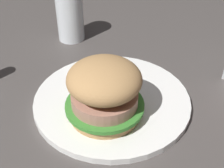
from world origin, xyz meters
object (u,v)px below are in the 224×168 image
at_px(fries_pile, 105,73).
at_px(sandwich, 104,90).
at_px(plate, 112,100).
at_px(drink_glass, 70,19).

bearing_deg(fries_pile, sandwich, -21.01).
xyz_separation_m(plate, drink_glass, (-0.26, -0.00, 0.04)).
relative_size(fries_pile, drink_glass, 0.90).
distance_m(fries_pile, drink_glass, 0.20).
height_order(plate, drink_glass, drink_glass).
bearing_deg(plate, drink_glass, -179.81).
relative_size(plate, sandwich, 2.14).
distance_m(plate, fries_pile, 0.07).
xyz_separation_m(fries_pile, drink_glass, (-0.19, -0.01, 0.03)).
bearing_deg(drink_glass, sandwich, -5.06).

